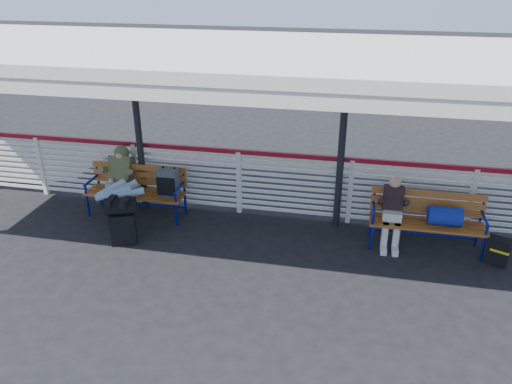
% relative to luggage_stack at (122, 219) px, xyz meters
% --- Properties ---
extents(ground, '(60.00, 60.00, 0.00)m').
position_rel_luggage_stack_xyz_m(ground, '(1.61, -0.42, -0.45)').
color(ground, black).
rests_on(ground, ground).
extents(fence, '(12.08, 0.08, 1.24)m').
position_rel_luggage_stack_xyz_m(fence, '(1.61, 1.48, 0.21)').
color(fence, silver).
rests_on(fence, ground).
extents(canopy, '(12.60, 3.60, 3.16)m').
position_rel_luggage_stack_xyz_m(canopy, '(1.61, 0.45, 2.59)').
color(canopy, silver).
rests_on(canopy, ground).
extents(luggage_stack, '(0.56, 0.44, 0.83)m').
position_rel_luggage_stack_xyz_m(luggage_stack, '(0.00, 0.00, 0.00)').
color(luggage_stack, black).
rests_on(luggage_stack, ground).
extents(bench_left, '(1.80, 0.56, 0.96)m').
position_rel_luggage_stack_xyz_m(bench_left, '(0.03, 1.03, 0.16)').
color(bench_left, '#A4531F').
rests_on(bench_left, ground).
extents(bench_right, '(1.80, 0.56, 0.92)m').
position_rel_luggage_stack_xyz_m(bench_right, '(4.96, 0.88, 0.13)').
color(bench_right, '#A4531F').
rests_on(bench_right, ground).
extents(traveler_man, '(0.93, 1.64, 0.77)m').
position_rel_luggage_stack_xyz_m(traveler_man, '(-0.35, 0.69, 0.26)').
color(traveler_man, '#95ACC8').
rests_on(traveler_man, ground).
extents(companion_person, '(0.32, 0.66, 1.15)m').
position_rel_luggage_stack_xyz_m(companion_person, '(4.31, 0.87, 0.15)').
color(companion_person, beige).
rests_on(companion_person, ground).
extents(suitcase_side, '(0.37, 0.31, 0.45)m').
position_rel_luggage_stack_xyz_m(suitcase_side, '(5.91, 0.57, -0.22)').
color(suitcase_side, black).
rests_on(suitcase_side, ground).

